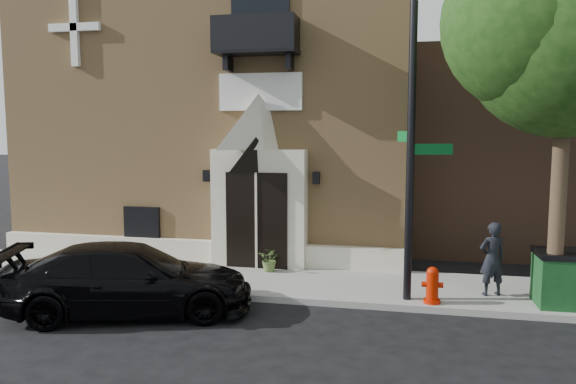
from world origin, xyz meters
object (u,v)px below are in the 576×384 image
at_px(fire_hydrant, 432,285).
at_px(pedestrian_near, 492,259).
at_px(black_sedan, 130,279).
at_px(street_sign, 411,153).

distance_m(fire_hydrant, pedestrian_near, 1.66).
height_order(black_sedan, fire_hydrant, black_sedan).
bearing_deg(black_sedan, street_sign, -90.33).
xyz_separation_m(street_sign, pedestrian_near, (1.85, 0.68, -2.40)).
bearing_deg(street_sign, fire_hydrant, -38.41).
xyz_separation_m(fire_hydrant, pedestrian_near, (1.33, 0.88, 0.45)).
height_order(black_sedan, street_sign, street_sign).
distance_m(street_sign, fire_hydrant, 2.90).
bearing_deg(street_sign, pedestrian_near, 2.60).
bearing_deg(street_sign, black_sedan, 179.94).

